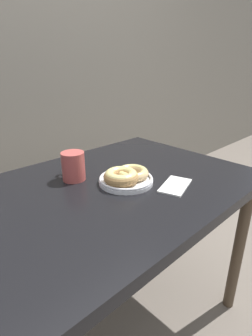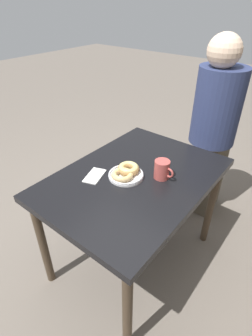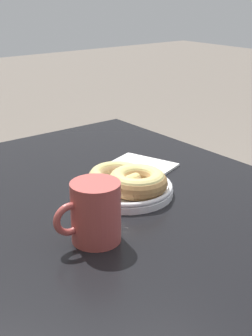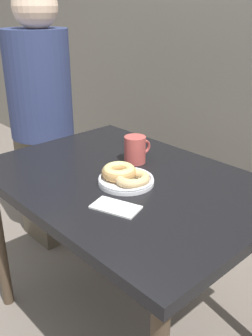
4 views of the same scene
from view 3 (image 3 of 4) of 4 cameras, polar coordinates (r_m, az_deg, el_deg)
The scene contains 4 objects.
dining_table at distance 1.00m, azimuth -0.16°, elevation -8.72°, with size 1.08×0.77×0.72m.
donut_plate at distance 0.99m, azimuth 0.20°, elevation -1.72°, with size 0.23×0.20×0.06m.
coffee_mug at distance 0.81m, azimuth -3.85°, elevation -5.35°, with size 0.09×0.12×0.11m.
napkin at distance 1.17m, azimuth 2.30°, elevation 0.52°, with size 0.17×0.13×0.01m.
Camera 3 is at (-0.68, 0.66, 1.14)m, focal length 50.00 mm.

